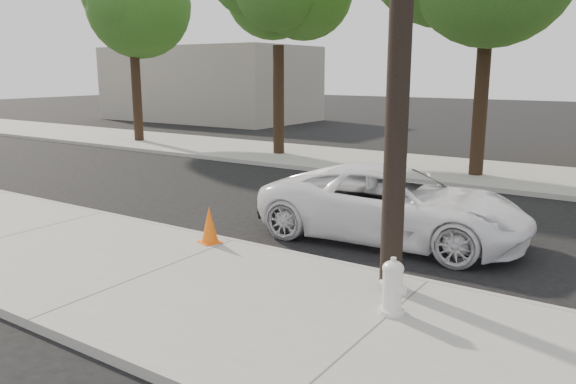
# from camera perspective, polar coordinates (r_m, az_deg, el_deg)

# --- Properties ---
(ground) EXTENTS (120.00, 120.00, 0.00)m
(ground) POSITION_cam_1_polar(r_m,az_deg,el_deg) (12.91, 0.37, -3.20)
(ground) COLOR black
(ground) RESTS_ON ground
(near_sidewalk) EXTENTS (90.00, 4.40, 0.15)m
(near_sidewalk) POSITION_cam_1_polar(r_m,az_deg,el_deg) (9.76, -13.77, -8.32)
(near_sidewalk) COLOR gray
(near_sidewalk) RESTS_ON ground
(far_sidewalk) EXTENTS (90.00, 5.00, 0.15)m
(far_sidewalk) POSITION_cam_1_polar(r_m,az_deg,el_deg) (20.38, 13.60, 2.42)
(far_sidewalk) COLOR gray
(far_sidewalk) RESTS_ON ground
(curb_near) EXTENTS (90.00, 0.12, 0.16)m
(curb_near) POSITION_cam_1_polar(r_m,az_deg,el_deg) (11.26, -5.53, -5.20)
(curb_near) COLOR #9E9B93
(curb_near) RESTS_ON ground
(building_far) EXTENTS (14.00, 8.00, 5.00)m
(building_far) POSITION_cam_1_polar(r_m,az_deg,el_deg) (40.55, -7.94, 10.84)
(building_far) COLOR gray
(building_far) RESTS_ON ground
(tree_a) EXTENTS (4.65, 4.50, 9.00)m
(tree_a) POSITION_cam_1_polar(r_m,az_deg,el_deg) (27.71, -15.57, 18.25)
(tree_a) COLOR black
(tree_a) RESTS_ON far_sidewalk
(police_cruiser) EXTENTS (5.62, 2.88, 1.52)m
(police_cruiser) POSITION_cam_1_polar(r_m,az_deg,el_deg) (11.72, 10.66, -1.20)
(police_cruiser) COLOR white
(police_cruiser) RESTS_ON ground
(fire_hydrant) EXTENTS (0.40, 0.37, 0.76)m
(fire_hydrant) POSITION_cam_1_polar(r_m,az_deg,el_deg) (7.95, 10.55, -9.58)
(fire_hydrant) COLOR silver
(fire_hydrant) RESTS_ON near_sidewalk
(traffic_cone) EXTENTS (0.48, 0.48, 0.72)m
(traffic_cone) POSITION_cam_1_polar(r_m,az_deg,el_deg) (11.02, -7.98, -3.35)
(traffic_cone) COLOR #FB620D
(traffic_cone) RESTS_ON near_sidewalk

